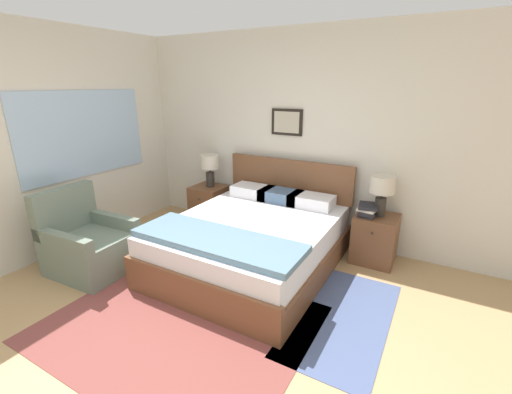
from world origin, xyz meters
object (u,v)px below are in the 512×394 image
armchair (88,245)px  nightstand_near_window (209,205)px  nightstand_by_door (375,239)px  table_lamp_near_window (210,165)px  bed (252,240)px  table_lamp_by_door (382,189)px

armchair → nightstand_near_window: armchair is taller
nightstand_by_door → table_lamp_near_window: bearing=179.5°
nightstand_near_window → table_lamp_near_window: table_lamp_near_window is taller
table_lamp_near_window → armchair: bearing=-101.5°
bed → table_lamp_by_door: bed is taller
nightstand_near_window → bed: bearing=-33.4°
nightstand_by_door → table_lamp_by_door: (0.01, 0.02, 0.59)m
armchair → nightstand_near_window: 1.76m
table_lamp_by_door → nightstand_near_window: bearing=-179.5°
nightstand_by_door → table_lamp_near_window: size_ratio=1.21×
table_lamp_by_door → bed: bearing=-146.2°
bed → nightstand_by_door: 1.40m
bed → table_lamp_near_window: (-1.15, 0.79, 0.57)m
bed → nightstand_near_window: bed is taller
nightstand_by_door → armchair: bearing=-147.1°
nightstand_near_window → table_lamp_near_window: 0.59m
bed → nightstand_by_door: (1.17, 0.77, -0.03)m
nightstand_by_door → nightstand_near_window: bearing=180.0°
nightstand_near_window → nightstand_by_door: (2.33, 0.00, 0.00)m
bed → nightstand_by_door: bearing=33.4°
table_lamp_near_window → bed: bearing=-34.6°
nightstand_near_window → nightstand_by_door: size_ratio=1.00×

